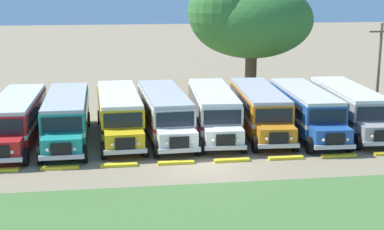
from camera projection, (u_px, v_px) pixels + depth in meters
name	position (u px, v px, depth m)	size (l,w,h in m)	color
ground_plane	(206.00, 166.00, 30.66)	(220.00, 220.00, 0.00)	#937F60
parked_bus_slot_0	(17.00, 117.00, 34.93)	(2.78, 10.85, 2.82)	red
parked_bus_slot_1	(67.00, 115.00, 35.43)	(2.84, 10.86, 2.82)	teal
parked_bus_slot_2	(119.00, 112.00, 36.41)	(3.05, 10.89, 2.82)	yellow
parked_bus_slot_3	(165.00, 111.00, 36.63)	(3.13, 10.90, 2.82)	silver
parked_bus_slot_4	(213.00, 109.00, 37.22)	(3.18, 10.91, 2.82)	silver
parked_bus_slot_5	(259.00, 108.00, 37.59)	(3.23, 10.92, 2.82)	orange
parked_bus_slot_6	(305.00, 109.00, 37.37)	(3.00, 10.88, 2.82)	#23519E
parked_bus_slot_7	(349.00, 106.00, 38.10)	(3.15, 10.90, 2.82)	#9E9993
curb_wheelstop_1	(60.00, 168.00, 30.11)	(2.00, 0.36, 0.15)	yellow
curb_wheelstop_2	(119.00, 165.00, 30.53)	(2.00, 0.36, 0.15)	yellow
curb_wheelstop_3	(176.00, 163.00, 30.96)	(2.00, 0.36, 0.15)	yellow
curb_wheelstop_4	(232.00, 160.00, 31.38)	(2.00, 0.36, 0.15)	yellow
curb_wheelstop_5	(286.00, 158.00, 31.80)	(2.00, 0.36, 0.15)	yellow
curb_wheelstop_6	(339.00, 156.00, 32.23)	(2.00, 0.36, 0.15)	yellow
broad_shade_tree	(248.00, 19.00, 49.56)	(11.15, 9.92, 10.46)	brown
utility_pole	(379.00, 68.00, 40.49)	(1.80, 0.20, 6.94)	brown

